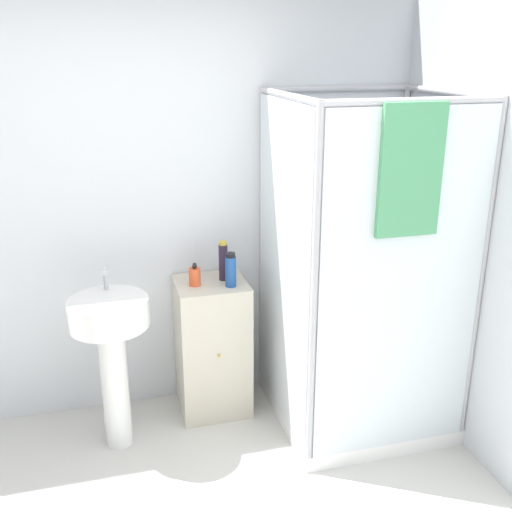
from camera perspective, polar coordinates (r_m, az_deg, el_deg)
wall_back at (r=3.57m, az=-11.05°, el=4.34°), size 6.40×0.06×2.50m
shower_enclosure at (r=3.57m, az=9.17°, el=-8.49°), size 0.95×0.98×1.94m
vanity_cabinet at (r=3.70m, az=-4.17°, el=-8.59°), size 0.42×0.41×0.84m
sink at (r=3.35m, az=-13.64°, el=-7.86°), size 0.43×0.43×1.02m
soap_dispenser at (r=3.47m, az=-5.86°, el=-1.94°), size 0.07×0.07×0.14m
shampoo_bottle_tall_black at (r=3.52m, az=-3.14°, el=-0.48°), size 0.05×0.05×0.24m
shampoo_bottle_blue at (r=3.42m, az=-2.43°, el=-1.36°), size 0.06×0.06×0.20m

